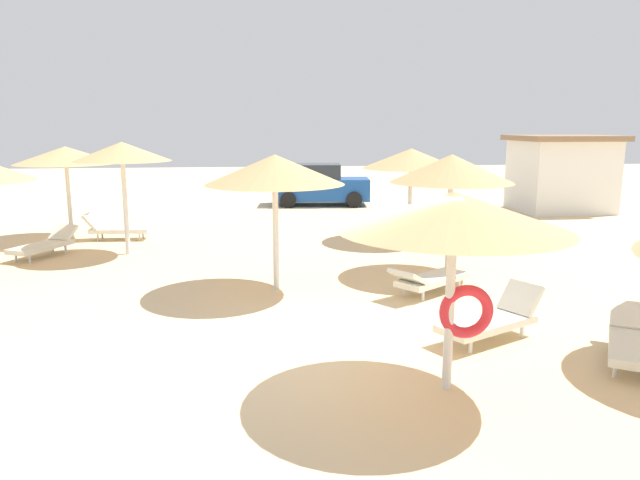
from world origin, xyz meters
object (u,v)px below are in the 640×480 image
(lounger_4, at_px, (634,340))
(bench_0, at_px, (454,213))
(parasol_0, at_px, (452,169))
(lounger_2, at_px, (436,223))
(lounger_1, at_px, (45,244))
(parked_car, at_px, (320,185))
(parasol_1, at_px, (122,152))
(parasol_2, at_px, (411,159))
(parasol_3, at_px, (454,214))
(parasol_6, at_px, (65,156))
(parasol_9, at_px, (275,170))
(lounger_0, at_px, (429,279))
(beach_cabana, at_px, (561,173))
(lounger_6, at_px, (115,229))
(lounger_3, at_px, (493,319))

(lounger_4, relative_size, bench_0, 1.28)
(parasol_0, distance_m, lounger_2, 5.58)
(parasol_0, height_order, lounger_1, parasol_0)
(parked_car, bearing_deg, parasol_1, -123.89)
(parasol_1, height_order, parasol_2, parasol_1)
(parasol_0, bearing_deg, parasol_2, 87.67)
(parasol_3, xyz_separation_m, parasol_6, (-7.85, 11.24, 0.18))
(bench_0, bearing_deg, lounger_4, -96.91)
(parasol_3, height_order, parasol_9, parasol_9)
(lounger_0, height_order, beach_cabana, beach_cabana)
(parasol_6, bearing_deg, bench_0, 6.38)
(lounger_6, xyz_separation_m, beach_cabana, (16.00, 4.20, 1.17))
(lounger_3, relative_size, parked_car, 0.46)
(parasol_1, xyz_separation_m, parasol_2, (7.85, 1.15, -0.28))
(parasol_0, xyz_separation_m, lounger_3, (-0.67, -4.23, -2.05))
(bench_0, bearing_deg, lounger_1, -162.36)
(bench_0, xyz_separation_m, beach_cabana, (5.10, 2.45, 1.14))
(lounger_1, bearing_deg, parasol_3, -48.26)
(lounger_0, distance_m, bench_0, 9.02)
(parasol_3, height_order, parked_car, parasol_3)
(parasol_2, height_order, lounger_6, parasol_2)
(parasol_3, relative_size, lounger_1, 1.45)
(parasol_1, distance_m, parasol_2, 7.94)
(lounger_1, height_order, lounger_6, lounger_6)
(parasol_0, relative_size, lounger_4, 1.40)
(lounger_0, relative_size, beach_cabana, 0.52)
(parasol_6, relative_size, lounger_2, 1.60)
(parasol_2, bearing_deg, lounger_2, 40.72)
(parasol_2, height_order, lounger_4, parasol_2)
(parasol_0, distance_m, lounger_6, 10.02)
(lounger_3, relative_size, bench_0, 1.26)
(lounger_1, height_order, lounger_2, lounger_1)
(lounger_0, relative_size, lounger_6, 1.02)
(parasol_0, bearing_deg, lounger_4, -79.48)
(parasol_2, xyz_separation_m, parasol_9, (-4.11, -4.97, 0.09))
(lounger_1, bearing_deg, lounger_6, 58.67)
(parasol_6, bearing_deg, parasol_0, -28.61)
(parasol_6, bearing_deg, lounger_1, -88.52)
(parasol_9, bearing_deg, parasol_0, 13.27)
(parasol_1, distance_m, parasol_6, 3.25)
(lounger_4, height_order, lounger_6, lounger_6)
(parasol_9, distance_m, lounger_2, 8.22)
(lounger_1, relative_size, beach_cabana, 0.54)
(parasol_0, distance_m, parasol_3, 6.20)
(parasol_1, xyz_separation_m, lounger_1, (-2.06, -0.05, -2.33))
(parked_car, bearing_deg, lounger_3, -86.71)
(parasol_1, xyz_separation_m, lounger_3, (7.01, -7.12, -2.32))
(lounger_3, xyz_separation_m, lounger_4, (1.66, -1.08, -0.01))
(parasol_1, relative_size, lounger_6, 1.54)
(lounger_4, xyz_separation_m, parked_car, (-2.59, 17.26, 0.51))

